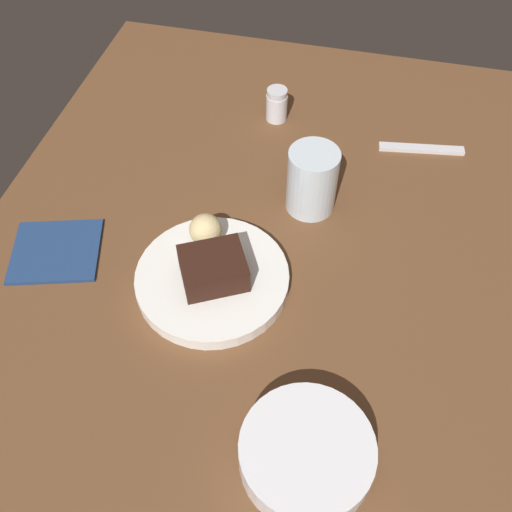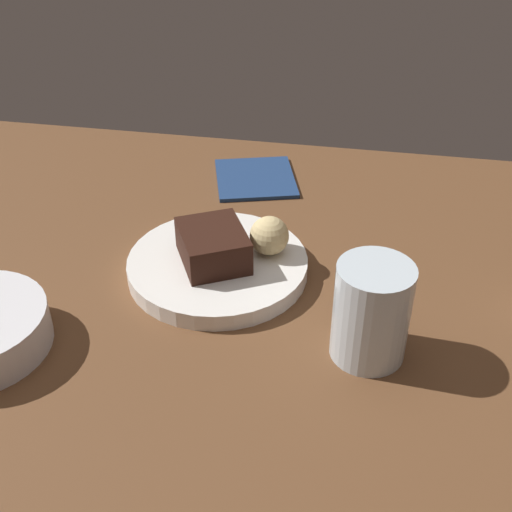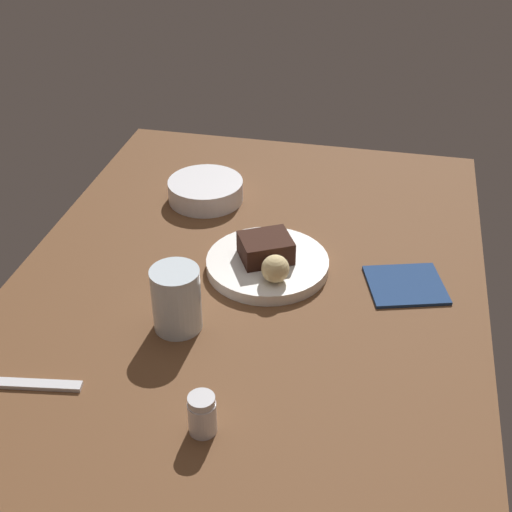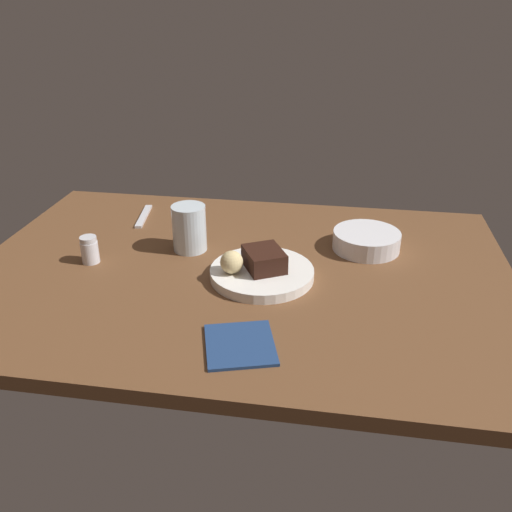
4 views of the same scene
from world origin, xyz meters
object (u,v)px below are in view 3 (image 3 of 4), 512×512
object	(u,v)px
dessert_plate	(267,264)
side_bowl	(206,190)
folded_napkin	(406,285)
water_glass	(176,299)
dessert_spoon	(32,384)
chocolate_cake_slice	(266,248)
bread_roll	(275,269)
salt_shaker	(202,414)

from	to	relation	value
dessert_plate	side_bowl	size ratio (longest dim) A/B	1.41
folded_napkin	side_bowl	bearing A→B (deg)	62.27
water_glass	dessert_spoon	xyz separation A→B (cm)	(-17.79, 17.06, -5.18)
dessert_plate	folded_napkin	size ratio (longest dim) A/B	1.70
side_bowl	chocolate_cake_slice	bearing A→B (deg)	-141.61
bread_roll	side_bowl	xyz separation A→B (cm)	(28.50, 20.48, -2.37)
salt_shaker	dessert_spoon	size ratio (longest dim) A/B	0.42
bread_roll	side_bowl	bearing A→B (deg)	35.70
bread_roll	side_bowl	world-z (taller)	bread_roll
side_bowl	water_glass	bearing A→B (deg)	-170.65
dessert_spoon	water_glass	bearing A→B (deg)	37.74
dessert_plate	folded_napkin	distance (cm)	25.01
water_glass	dessert_spoon	distance (cm)	25.19
water_glass	dessert_spoon	size ratio (longest dim) A/B	0.74
chocolate_cake_slice	folded_napkin	distance (cm)	25.75
chocolate_cake_slice	bread_roll	bearing A→B (deg)	-155.01
water_glass	side_bowl	size ratio (longest dim) A/B	0.70
chocolate_cake_slice	salt_shaker	world-z (taller)	chocolate_cake_slice
bread_roll	dessert_plate	bearing A→B (deg)	22.99
bread_roll	water_glass	world-z (taller)	water_glass
chocolate_cake_slice	side_bowl	world-z (taller)	chocolate_cake_slice
salt_shaker	bread_roll	bearing A→B (deg)	-6.22
bread_roll	salt_shaker	world-z (taller)	bread_roll
folded_napkin	dessert_plate	bearing A→B (deg)	89.75
dessert_plate	chocolate_cake_slice	world-z (taller)	chocolate_cake_slice
side_bowl	dessert_spoon	size ratio (longest dim) A/B	1.06
salt_shaker	dessert_spoon	bearing A→B (deg)	84.03
dessert_plate	dessert_spoon	bearing A→B (deg)	142.55
bread_roll	salt_shaker	bearing A→B (deg)	173.78
side_bowl	dessert_plate	bearing A→B (deg)	-141.42
salt_shaker	folded_napkin	xyz separation A→B (cm)	(39.49, -26.09, -2.80)
bread_roll	water_glass	xyz separation A→B (cm)	(-12.92, 13.66, 0.93)
salt_shaker	dessert_plate	bearing A→B (deg)	-1.58
folded_napkin	salt_shaker	bearing A→B (deg)	146.55
dessert_spoon	folded_napkin	distance (cm)	64.57
water_glass	folded_napkin	size ratio (longest dim) A/B	0.84
salt_shaker	side_bowl	distance (cm)	64.29
bread_roll	folded_napkin	xyz separation A→B (cm)	(5.95, -22.43, -4.30)
chocolate_cake_slice	bread_roll	world-z (taller)	bread_roll
dessert_plate	water_glass	world-z (taller)	water_glass
folded_napkin	bread_roll	bearing A→B (deg)	104.84
dessert_spoon	chocolate_cake_slice	bearing A→B (deg)	44.81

